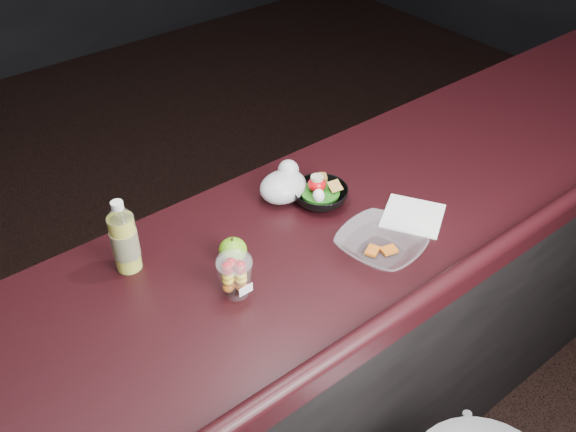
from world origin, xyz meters
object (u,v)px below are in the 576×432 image
(green_apple, at_px, (233,250))
(takeout_bowl, at_px, (381,245))
(lemonade_bottle, at_px, (124,241))
(snack_bowl, at_px, (320,194))
(fruit_cup, at_px, (235,274))

(green_apple, bearing_deg, takeout_bowl, -34.39)
(lemonade_bottle, xyz_separation_m, takeout_bowl, (0.54, -0.36, -0.06))
(lemonade_bottle, distance_m, green_apple, 0.27)
(lemonade_bottle, relative_size, green_apple, 2.74)
(green_apple, distance_m, takeout_bowl, 0.38)
(takeout_bowl, bearing_deg, green_apple, 145.61)
(lemonade_bottle, distance_m, snack_bowl, 0.57)
(lemonade_bottle, relative_size, fruit_cup, 1.65)
(lemonade_bottle, relative_size, snack_bowl, 1.07)
(green_apple, relative_size, snack_bowl, 0.39)
(lemonade_bottle, distance_m, fruit_cup, 0.29)
(lemonade_bottle, bearing_deg, green_apple, -33.20)
(lemonade_bottle, bearing_deg, takeout_bowl, -33.91)
(snack_bowl, relative_size, takeout_bowl, 0.75)
(fruit_cup, height_order, takeout_bowl, fruit_cup)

